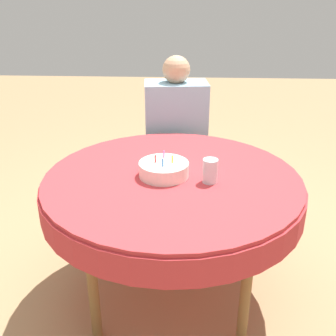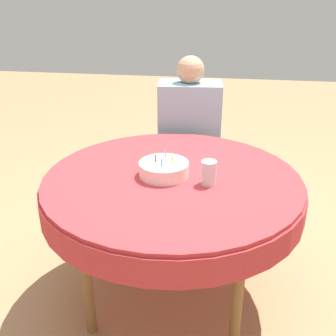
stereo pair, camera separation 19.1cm
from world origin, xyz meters
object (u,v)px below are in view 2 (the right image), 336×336
chair (189,153)px  birthday_cake (164,169)px  person (189,127)px  drinking_glass (209,173)px

chair → birthday_cake: 0.95m
person → birthday_cake: (-0.03, -0.83, 0.05)m
person → drinking_glass: 0.90m
chair → person: (0.01, -0.08, 0.23)m
person → birthday_cake: bearing=-98.2°
person → birthday_cake: person is taller
chair → drinking_glass: bearing=-84.4°
birthday_cake → chair: bearing=88.5°
chair → birthday_cake: chair is taller
person → drinking_glass: person is taller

